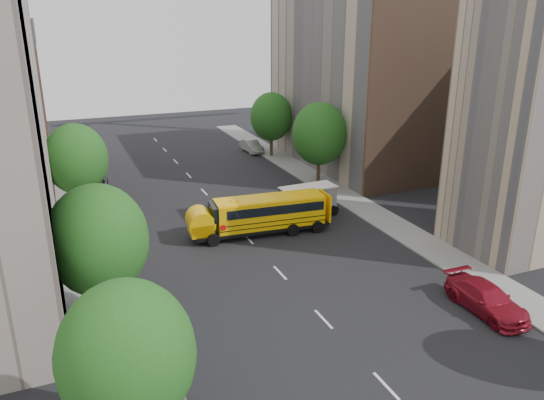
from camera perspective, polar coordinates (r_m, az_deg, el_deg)
ground at (r=36.25m, az=-0.39°, el=-6.52°), size 120.00×120.00×0.00m
sidewalk_left at (r=38.58m, az=-19.46°, el=-5.95°), size 3.00×80.00×0.12m
sidewalk_right at (r=45.34m, az=10.75°, el=-1.37°), size 3.00×80.00×0.12m
lane_markings at (r=44.93m, az=-5.22°, el=-1.37°), size 0.15×64.00×0.01m
building_right_near at (r=40.43m, az=26.81°, el=6.85°), size 10.00×7.00×17.00m
building_right_far at (r=59.07m, az=8.66°, el=12.46°), size 10.00×22.00×18.00m
building_right_sidewall at (r=50.05m, az=15.23°, el=10.82°), size 10.10×0.30×18.00m
street_tree_0 at (r=19.72m, az=-15.34°, el=-15.85°), size 4.80×4.80×7.41m
street_tree_1 at (r=28.40m, az=-18.23°, el=-4.14°), size 5.12×5.12×7.90m
street_tree_2 at (r=45.58m, az=-20.31°, el=4.16°), size 4.99×4.99×7.71m
street_tree_4 at (r=51.14m, az=5.12°, el=7.11°), size 5.25×5.25×8.10m
street_tree_5 at (r=61.88m, az=-0.08°, el=8.95°), size 4.86×4.86×7.51m
school_bus at (r=39.99m, az=-1.37°, el=-1.46°), size 10.48×3.23×2.91m
safari_truck at (r=43.73m, az=3.39°, el=-0.08°), size 5.91×2.44×2.48m
parked_car_0 at (r=24.67m, az=-12.21°, el=-18.70°), size 1.99×4.57×1.53m
parked_car_1 at (r=43.39m, az=-17.57°, el=-2.03°), size 1.60×4.21×1.37m
parked_car_2 at (r=52.05m, az=-18.63°, el=1.51°), size 3.04×5.95×1.61m
parked_car_3 at (r=32.42m, az=22.07°, el=-9.82°), size 2.24×5.39×1.56m
parked_car_5 at (r=64.81m, az=-2.20°, el=5.82°), size 1.77×4.52×1.46m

